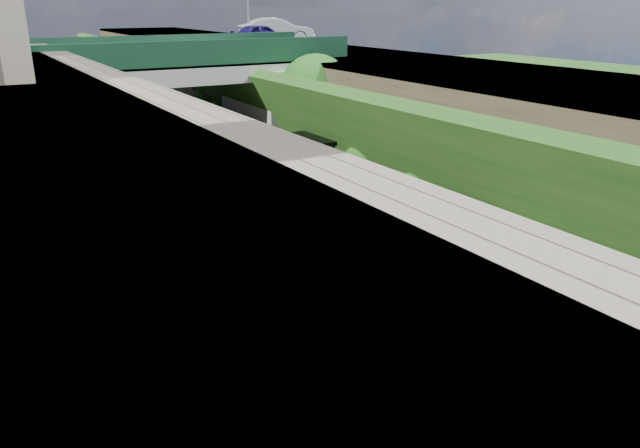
% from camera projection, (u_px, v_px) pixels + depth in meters
% --- Properties ---
extents(trackbed, '(10.00, 90.00, 0.20)m').
position_uv_depth(trackbed, '(204.00, 201.00, 29.04)').
color(trackbed, '#473F38').
rests_on(trackbed, ground).
extents(retaining_wall, '(1.00, 90.00, 7.00)m').
position_uv_depth(retaining_wall, '(69.00, 142.00, 25.28)').
color(retaining_wall, '#756B56').
rests_on(retaining_wall, ground).
extents(street_plateau_right, '(8.00, 90.00, 6.25)m').
position_uv_depth(street_plateau_right, '(373.00, 119.00, 32.54)').
color(street_plateau_right, '#262628').
rests_on(street_plateau_right, ground).
extents(embankment_slope, '(4.36, 90.00, 6.36)m').
position_uv_depth(embankment_slope, '(297.00, 138.00, 30.41)').
color(embankment_slope, '#1E4714').
rests_on(embankment_slope, ground).
extents(track_left, '(2.50, 90.00, 0.20)m').
position_uv_depth(track_left, '(161.00, 205.00, 28.03)').
color(track_left, black).
rests_on(track_left, trackbed).
extents(track_right, '(2.50, 90.00, 0.20)m').
position_uv_depth(track_right, '(227.00, 195.00, 29.56)').
color(track_right, black).
rests_on(track_right, trackbed).
extents(road_bridge, '(16.00, 6.40, 7.25)m').
position_uv_depth(road_bridge, '(188.00, 103.00, 31.41)').
color(road_bridge, gray).
rests_on(road_bridge, ground).
extents(tree, '(3.60, 3.80, 6.60)m').
position_uv_depth(tree, '(316.00, 95.00, 30.12)').
color(tree, black).
rests_on(tree, ground).
extents(car_blue, '(4.03, 1.88, 1.34)m').
position_uv_depth(car_blue, '(261.00, 35.00, 39.19)').
color(car_blue, '#1D1357').
rests_on(car_blue, street_plateau_right).
extents(car_silver, '(5.23, 2.75, 1.64)m').
position_uv_depth(car_silver, '(276.00, 31.00, 42.02)').
color(car_silver, '#B8B8BD').
rests_on(car_silver, street_plateau_right).
extents(locomotive, '(3.10, 10.22, 3.83)m').
position_uv_depth(locomotive, '(328.00, 216.00, 21.49)').
color(locomotive, black).
rests_on(locomotive, trackbed).
extents(tender, '(2.70, 6.00, 3.05)m').
position_uv_depth(tender, '(242.00, 176.00, 27.57)').
color(tender, black).
rests_on(tender, trackbed).
extents(coach_front, '(2.90, 18.00, 3.70)m').
position_uv_depth(coach_front, '(158.00, 122.00, 37.67)').
color(coach_front, black).
rests_on(coach_front, trackbed).
extents(coach_middle, '(2.90, 18.00, 3.70)m').
position_uv_depth(coach_middle, '(93.00, 87.00, 52.96)').
color(coach_middle, black).
rests_on(coach_middle, trackbed).
extents(coach_rear, '(2.90, 18.00, 3.70)m').
position_uv_depth(coach_rear, '(57.00, 68.00, 68.25)').
color(coach_rear, black).
rests_on(coach_rear, trackbed).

